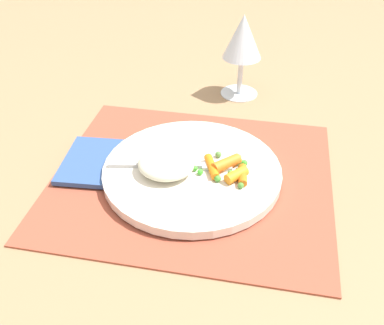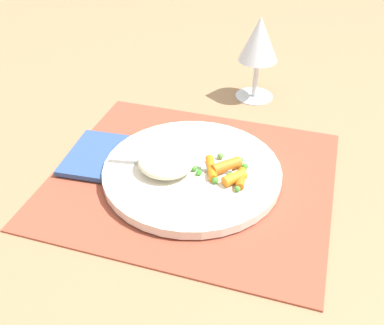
# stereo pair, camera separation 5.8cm
# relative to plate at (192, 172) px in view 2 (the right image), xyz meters

# --- Properties ---
(ground_plane) EXTENTS (2.40, 2.40, 0.00)m
(ground_plane) POSITION_rel_plate_xyz_m (0.00, 0.00, -0.01)
(ground_plane) COLOR #997551
(placemat) EXTENTS (0.42, 0.37, 0.01)m
(placemat) POSITION_rel_plate_xyz_m (0.00, 0.00, -0.01)
(placemat) COLOR #9E4733
(placemat) RESTS_ON ground_plane
(plate) EXTENTS (0.27, 0.27, 0.01)m
(plate) POSITION_rel_plate_xyz_m (0.00, 0.00, 0.00)
(plate) COLOR silver
(plate) RESTS_ON placemat
(rice_mound) EXTENTS (0.08, 0.08, 0.03)m
(rice_mound) POSITION_rel_plate_xyz_m (-0.04, -0.02, 0.02)
(rice_mound) COLOR beige
(rice_mound) RESTS_ON plate
(carrot_portion) EXTENTS (0.07, 0.06, 0.02)m
(carrot_portion) POSITION_rel_plate_xyz_m (0.05, -0.00, 0.01)
(carrot_portion) COLOR orange
(carrot_portion) RESTS_ON plate
(pea_scatter) EXTENTS (0.08, 0.08, 0.01)m
(pea_scatter) POSITION_rel_plate_xyz_m (0.05, 0.00, 0.01)
(pea_scatter) COLOR green
(pea_scatter) RESTS_ON plate
(fork) EXTENTS (0.19, 0.04, 0.01)m
(fork) POSITION_rel_plate_xyz_m (-0.01, -0.00, 0.01)
(fork) COLOR #BBBBBB
(fork) RESTS_ON plate
(wine_glass) EXTENTS (0.07, 0.07, 0.16)m
(wine_glass) POSITION_rel_plate_xyz_m (0.04, 0.29, 0.10)
(wine_glass) COLOR silver
(wine_glass) RESTS_ON ground_plane
(napkin) EXTENTS (0.11, 0.13, 0.01)m
(napkin) POSITION_rel_plate_xyz_m (-0.16, 0.00, -0.00)
(napkin) COLOR #33518C
(napkin) RESTS_ON placemat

